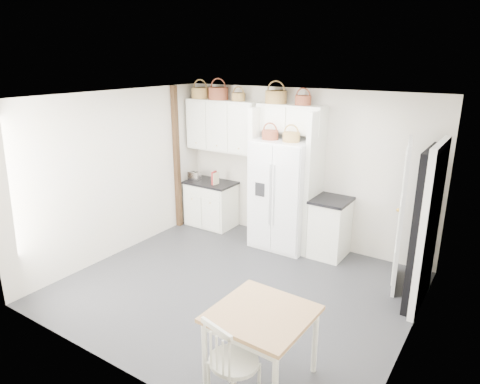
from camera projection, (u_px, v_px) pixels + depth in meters
The scene contains 29 objects.
floor at pixel (236, 288), 5.95m from camera, with size 4.50×4.50×0.00m, color #353535.
ceiling at pixel (235, 98), 5.16m from camera, with size 4.50×4.50×0.00m, color white.
wall_back at pixel (302, 168), 7.15m from camera, with size 4.50×4.50×0.00m, color beige.
wall_left at pixel (117, 175), 6.73m from camera, with size 4.00×4.00×0.00m, color beige.
wall_right at pixel (418, 238), 4.38m from camera, with size 4.00×4.00×0.00m, color beige.
refrigerator at pixel (283, 194), 7.06m from camera, with size 0.94×0.75×1.81m, color white.
base_cab_left at pixel (211, 204), 8.07m from camera, with size 0.88×0.56×0.82m, color white.
base_cab_right at pixel (330, 229), 6.81m from camera, with size 0.52×0.62×0.91m, color white.
dining_table at pixel (261, 346), 4.18m from camera, with size 0.90×0.90×0.75m, color #966538.
windsor_chair at pixel (234, 361), 3.81m from camera, with size 0.47×0.43×0.96m, color white.
counter_left at pixel (211, 183), 7.94m from camera, with size 0.92×0.59×0.04m, color black.
counter_right at pixel (332, 200), 6.67m from camera, with size 0.56×0.66×0.04m, color black.
toaster at pixel (195, 176), 8.01m from camera, with size 0.23×0.13×0.16m, color silver.
cookbook_red at pixel (214, 178), 7.76m from camera, with size 0.03×0.16×0.24m, color maroon.
cookbook_cream at pixel (216, 179), 7.75m from camera, with size 0.03×0.14×0.22m, color beige.
basket_upper_a at pixel (200, 93), 7.71m from camera, with size 0.34×0.34×0.19m, color brown.
basket_upper_b at pixel (218, 94), 7.50m from camera, with size 0.36×0.36×0.21m, color brown.
basket_upper_c at pixel (238, 97), 7.29m from camera, with size 0.24×0.24×0.14m, color brown.
basket_bridge_a at pixel (276, 97), 6.90m from camera, with size 0.36×0.36×0.20m, color brown.
basket_bridge_b at pixel (303, 100), 6.65m from camera, with size 0.26×0.26×0.15m, color brown.
basket_fridge_a at pixel (270, 135), 6.80m from camera, with size 0.27×0.27×0.14m, color brown.
basket_fridge_b at pixel (291, 137), 6.60m from camera, with size 0.27×0.27×0.15m, color brown.
upper_cabinet at pixel (223, 126), 7.62m from camera, with size 1.40×0.34×0.90m, color white.
bridge_cabinet at pixel (291, 119), 6.84m from camera, with size 1.12×0.34×0.45m, color white.
fridge_panel_left at pixel (259, 175), 7.30m from camera, with size 0.08×0.60×2.30m, color white.
fridge_panel_right at pixel (314, 184), 6.77m from camera, with size 0.08×0.60×2.30m, color white.
trim_post at pixel (177, 159), 7.78m from camera, with size 0.09×0.09×2.60m, color #311F0F.
doorway_void at pixel (425, 229), 5.30m from camera, with size 0.18×0.85×2.05m, color black.
door_slab at pixel (402, 216), 5.76m from camera, with size 0.80×0.04×2.05m, color white.
Camera 1 is at (2.94, -4.37, 3.07)m, focal length 32.00 mm.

